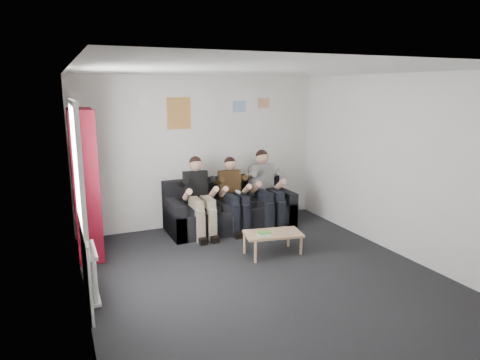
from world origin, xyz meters
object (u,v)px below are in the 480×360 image
at_px(bookshelf, 86,183).
at_px(person_right, 266,189).
at_px(person_middle, 234,195).
at_px(person_left, 200,197).
at_px(coffee_table, 273,235).
at_px(sofa, 230,210).

relative_size(bookshelf, person_right, 1.58).
distance_m(bookshelf, person_right, 3.09).
bearing_deg(bookshelf, person_middle, 4.21).
bearing_deg(person_right, person_middle, -175.00).
height_order(person_left, person_right, person_right).
bearing_deg(person_right, person_left, -174.66).
bearing_deg(person_left, coffee_table, -52.27).
xyz_separation_m(sofa, bookshelf, (-2.43, -0.28, 0.78)).
relative_size(sofa, coffee_table, 2.65).
xyz_separation_m(sofa, person_right, (0.63, -0.21, 0.37)).
distance_m(bookshelf, person_middle, 2.47).
bearing_deg(person_middle, person_right, 8.36).
bearing_deg(person_right, sofa, 167.35).
relative_size(person_left, person_middle, 1.04).
relative_size(sofa, person_middle, 1.75).
height_order(sofa, bookshelf, bookshelf).
xyz_separation_m(coffee_table, person_middle, (-0.11, 1.26, 0.35)).
bearing_deg(sofa, coffee_table, -85.86).
height_order(sofa, coffee_table, sofa).
distance_m(sofa, coffee_table, 1.47).
bearing_deg(bookshelf, person_right, 3.72).
relative_size(person_left, person_right, 0.97).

